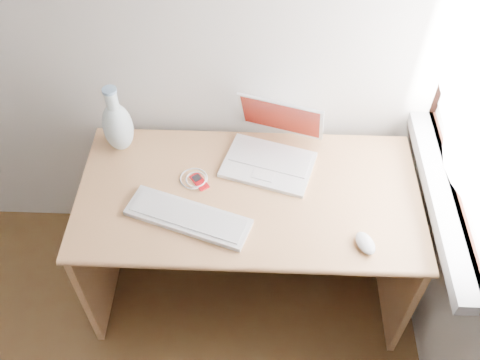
{
  "coord_description": "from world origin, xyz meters",
  "views": [
    {
      "loc": [
        0.97,
        -0.02,
        2.38
      ],
      "look_at": [
        0.92,
        1.35,
        0.8
      ],
      "focal_mm": 40.0,
      "sensor_mm": 36.0,
      "label": 1
    }
  ],
  "objects_px": {
    "laptop": "(269,148)",
    "vase": "(118,125)",
    "external_keyboard": "(188,217)",
    "desk": "(249,208)"
  },
  "relations": [
    {
      "from": "desk",
      "to": "external_keyboard",
      "type": "distance_m",
      "value": 0.39
    },
    {
      "from": "desk",
      "to": "vase",
      "type": "relative_size",
      "value": 4.28
    },
    {
      "from": "laptop",
      "to": "external_keyboard",
      "type": "bearing_deg",
      "value": -115.84
    },
    {
      "from": "vase",
      "to": "external_keyboard",
      "type": "bearing_deg",
      "value": -49.05
    },
    {
      "from": "vase",
      "to": "laptop",
      "type": "bearing_deg",
      "value": -3.35
    },
    {
      "from": "desk",
      "to": "external_keyboard",
      "type": "xyz_separation_m",
      "value": [
        -0.23,
        -0.22,
        0.22
      ]
    },
    {
      "from": "laptop",
      "to": "vase",
      "type": "bearing_deg",
      "value": -166.77
    },
    {
      "from": "laptop",
      "to": "external_keyboard",
      "type": "distance_m",
      "value": 0.46
    },
    {
      "from": "laptop",
      "to": "vase",
      "type": "distance_m",
      "value": 0.63
    },
    {
      "from": "laptop",
      "to": "desk",
      "type": "bearing_deg",
      "value": -108.14
    }
  ]
}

